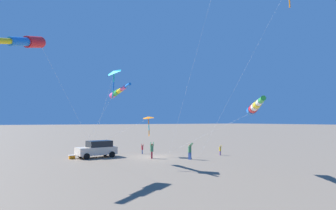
{
  "coord_description": "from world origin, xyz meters",
  "views": [
    {
      "loc": [
        14.84,
        28.99,
        4.07
      ],
      "look_at": [
        1.57,
        6.14,
        5.54
      ],
      "focal_mm": 30.48,
      "sensor_mm": 36.0,
      "label": 1
    }
  ],
  "objects_px": {
    "person_bystander_far": "(142,149)",
    "kite_windsock_blue_topmost": "(118,92)",
    "person_adult_flyer": "(190,150)",
    "person_child_green_jacket": "(220,150)",
    "person_child_grey_jacket": "(152,150)",
    "kite_windsock_red_high_left": "(26,42)",
    "kite_delta_small_distant": "(148,118)",
    "kite_delta_purple_drifting": "(113,73)",
    "cooler_box": "(72,157)",
    "kite_windsock_yellow_midlevel": "(255,107)",
    "parked_car": "(97,149)"
  },
  "relations": [
    {
      "from": "person_child_green_jacket",
      "to": "kite_delta_small_distant",
      "type": "height_order",
      "value": "kite_delta_small_distant"
    },
    {
      "from": "person_child_green_jacket",
      "to": "kite_delta_small_distant",
      "type": "relative_size",
      "value": 0.14
    },
    {
      "from": "person_child_grey_jacket",
      "to": "person_bystander_far",
      "type": "relative_size",
      "value": 1.48
    },
    {
      "from": "kite_windsock_blue_topmost",
      "to": "person_bystander_far",
      "type": "bearing_deg",
      "value": -131.02
    },
    {
      "from": "kite_delta_purple_drifting",
      "to": "kite_windsock_yellow_midlevel",
      "type": "bearing_deg",
      "value": 129.14
    },
    {
      "from": "person_adult_flyer",
      "to": "kite_delta_purple_drifting",
      "type": "distance_m",
      "value": 11.4
    },
    {
      "from": "person_child_grey_jacket",
      "to": "kite_delta_small_distant",
      "type": "distance_m",
      "value": 3.93
    },
    {
      "from": "person_child_grey_jacket",
      "to": "kite_windsock_red_high_left",
      "type": "bearing_deg",
      "value": 19.84
    },
    {
      "from": "cooler_box",
      "to": "person_child_green_jacket",
      "type": "xyz_separation_m",
      "value": [
        -15.89,
        5.45,
        0.42
      ]
    },
    {
      "from": "kite_delta_small_distant",
      "to": "kite_windsock_blue_topmost",
      "type": "xyz_separation_m",
      "value": [
        5.19,
        3.94,
        2.42
      ]
    },
    {
      "from": "kite_windsock_red_high_left",
      "to": "kite_windsock_yellow_midlevel",
      "type": "relative_size",
      "value": 0.61
    },
    {
      "from": "person_child_green_jacket",
      "to": "person_bystander_far",
      "type": "xyz_separation_m",
      "value": [
        7.38,
        -5.94,
        0.01
      ]
    },
    {
      "from": "person_child_green_jacket",
      "to": "kite_delta_purple_drifting",
      "type": "bearing_deg",
      "value": 7.22
    },
    {
      "from": "kite_delta_small_distant",
      "to": "person_bystander_far",
      "type": "bearing_deg",
      "value": -100.29
    },
    {
      "from": "person_bystander_far",
      "to": "kite_windsock_blue_topmost",
      "type": "distance_m",
      "value": 10.59
    },
    {
      "from": "parked_car",
      "to": "person_child_grey_jacket",
      "type": "bearing_deg",
      "value": 142.09
    },
    {
      "from": "person_adult_flyer",
      "to": "person_child_green_jacket",
      "type": "height_order",
      "value": "person_adult_flyer"
    },
    {
      "from": "cooler_box",
      "to": "person_bystander_far",
      "type": "height_order",
      "value": "person_bystander_far"
    },
    {
      "from": "parked_car",
      "to": "person_child_green_jacket",
      "type": "relative_size",
      "value": 3.85
    },
    {
      "from": "kite_delta_purple_drifting",
      "to": "kite_windsock_blue_topmost",
      "type": "xyz_separation_m",
      "value": [
        -0.84,
        -1.19,
        -1.58
      ]
    },
    {
      "from": "person_bystander_far",
      "to": "kite_windsock_yellow_midlevel",
      "type": "relative_size",
      "value": 0.07
    },
    {
      "from": "kite_windsock_red_high_left",
      "to": "kite_delta_purple_drifting",
      "type": "distance_m",
      "value": 7.5
    },
    {
      "from": "person_adult_flyer",
      "to": "person_child_grey_jacket",
      "type": "height_order",
      "value": "same"
    },
    {
      "from": "person_child_grey_jacket",
      "to": "kite_delta_purple_drifting",
      "type": "height_order",
      "value": "kite_delta_purple_drifting"
    },
    {
      "from": "person_child_grey_jacket",
      "to": "kite_windsock_red_high_left",
      "type": "xyz_separation_m",
      "value": [
        12.77,
        4.61,
        8.94
      ]
    },
    {
      "from": "parked_car",
      "to": "person_child_green_jacket",
      "type": "height_order",
      "value": "parked_car"
    },
    {
      "from": "person_bystander_far",
      "to": "kite_delta_purple_drifting",
      "type": "height_order",
      "value": "kite_delta_purple_drifting"
    },
    {
      "from": "kite_windsock_red_high_left",
      "to": "kite_delta_purple_drifting",
      "type": "bearing_deg",
      "value": -169.32
    },
    {
      "from": "cooler_box",
      "to": "person_bystander_far",
      "type": "bearing_deg",
      "value": -176.72
    },
    {
      "from": "person_adult_flyer",
      "to": "kite_delta_small_distant",
      "type": "distance_m",
      "value": 6.34
    },
    {
      "from": "cooler_box",
      "to": "kite_delta_small_distant",
      "type": "distance_m",
      "value": 9.29
    },
    {
      "from": "person_child_green_jacket",
      "to": "person_bystander_far",
      "type": "distance_m",
      "value": 9.47
    },
    {
      "from": "kite_windsock_yellow_midlevel",
      "to": "kite_windsock_blue_topmost",
      "type": "height_order",
      "value": "kite_windsock_blue_topmost"
    },
    {
      "from": "person_adult_flyer",
      "to": "kite_delta_small_distant",
      "type": "xyz_separation_m",
      "value": [
        2.62,
        -4.66,
        3.41
      ]
    },
    {
      "from": "parked_car",
      "to": "cooler_box",
      "type": "height_order",
      "value": "parked_car"
    },
    {
      "from": "person_child_green_jacket",
      "to": "kite_delta_purple_drifting",
      "type": "xyz_separation_m",
      "value": [
        13.88,
        1.76,
        7.75
      ]
    },
    {
      "from": "kite_windsock_blue_topmost",
      "to": "person_child_green_jacket",
      "type": "bearing_deg",
      "value": -177.53
    },
    {
      "from": "person_child_green_jacket",
      "to": "person_child_grey_jacket",
      "type": "distance_m",
      "value": 8.46
    },
    {
      "from": "kite_windsock_yellow_midlevel",
      "to": "kite_windsock_blue_topmost",
      "type": "bearing_deg",
      "value": -57.22
    },
    {
      "from": "parked_car",
      "to": "kite_windsock_blue_topmost",
      "type": "relative_size",
      "value": 0.36
    },
    {
      "from": "person_child_green_jacket",
      "to": "kite_windsock_red_high_left",
      "type": "xyz_separation_m",
      "value": [
        21.1,
        3.12,
        9.27
      ]
    },
    {
      "from": "person_child_green_jacket",
      "to": "kite_windsock_blue_topmost",
      "type": "distance_m",
      "value": 14.44
    },
    {
      "from": "person_adult_flyer",
      "to": "person_child_green_jacket",
      "type": "relative_size",
      "value": 1.52
    },
    {
      "from": "kite_delta_small_distant",
      "to": "kite_delta_purple_drifting",
      "type": "bearing_deg",
      "value": 40.43
    },
    {
      "from": "kite_delta_small_distant",
      "to": "kite_windsock_yellow_midlevel",
      "type": "xyz_separation_m",
      "value": [
        -1.66,
        14.59,
        0.72
      ]
    },
    {
      "from": "kite_windsock_red_high_left",
      "to": "kite_windsock_yellow_midlevel",
      "type": "xyz_separation_m",
      "value": [
        -14.91,
        8.09,
        -4.8
      ]
    },
    {
      "from": "cooler_box",
      "to": "person_adult_flyer",
      "type": "height_order",
      "value": "person_adult_flyer"
    },
    {
      "from": "person_bystander_far",
      "to": "kite_windsock_yellow_midlevel",
      "type": "height_order",
      "value": "kite_windsock_yellow_midlevel"
    },
    {
      "from": "kite_delta_purple_drifting",
      "to": "kite_delta_small_distant",
      "type": "relative_size",
      "value": 1.14
    },
    {
      "from": "person_child_grey_jacket",
      "to": "kite_delta_purple_drifting",
      "type": "distance_m",
      "value": 9.82
    }
  ]
}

